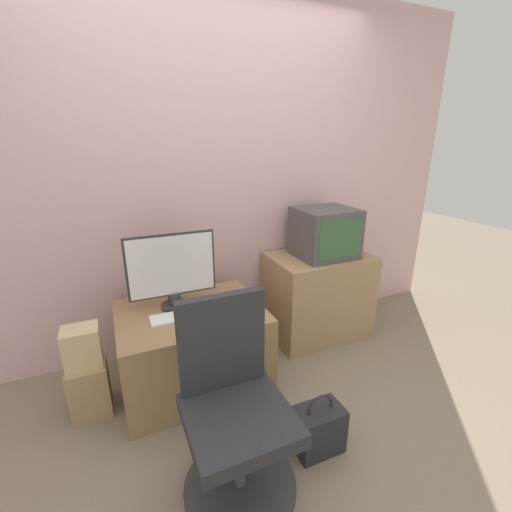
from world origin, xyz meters
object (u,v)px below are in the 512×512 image
cardboard_box_lower (90,388)px  crt_tv (325,233)px  office_chair (234,415)px  main_monitor (172,270)px  keyboard (176,317)px  mouse (211,309)px  handbag (318,429)px

cardboard_box_lower → crt_tv: bearing=6.6°
crt_tv → office_chair: crt_tv is taller
main_monitor → crt_tv: size_ratio=1.26×
keyboard → crt_tv: size_ratio=0.70×
mouse → cardboard_box_lower: (-0.76, 0.04, -0.38)m
cardboard_box_lower → office_chair: bearing=-49.9°
keyboard → handbag: bearing=-52.7°
office_chair → cardboard_box_lower: office_chair is taller
main_monitor → keyboard: 0.29m
crt_tv → office_chair: bearing=-139.2°
keyboard → handbag: 1.02m
keyboard → crt_tv: (1.23, 0.24, 0.34)m
main_monitor → keyboard: main_monitor is taller
mouse → crt_tv: 1.09m
mouse → cardboard_box_lower: mouse is taller
main_monitor → mouse: main_monitor is taller
main_monitor → handbag: size_ratio=1.61×
cardboard_box_lower → mouse: bearing=-3.0°
main_monitor → office_chair: bearing=-84.6°
main_monitor → mouse: (0.20, -0.16, -0.24)m
office_chair → cardboard_box_lower: 1.02m
office_chair → keyboard: bearing=98.5°
keyboard → mouse: mouse is taller
mouse → handbag: size_ratio=0.15×
mouse → cardboard_box_lower: 0.85m
keyboard → mouse: bearing=-0.2°
main_monitor → cardboard_box_lower: main_monitor is taller
crt_tv → handbag: bearing=-123.8°
crt_tv → office_chair: size_ratio=0.48×
cardboard_box_lower → main_monitor: bearing=11.9°
office_chair → handbag: size_ratio=2.66×
crt_tv → handbag: 1.41m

